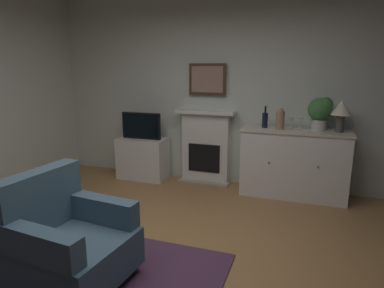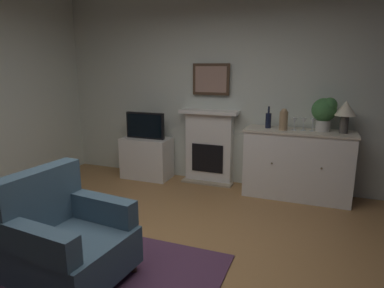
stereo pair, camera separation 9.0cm
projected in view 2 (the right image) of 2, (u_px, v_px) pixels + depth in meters
The scene contains 16 objects.
ground_plane at pixel (152, 276), 2.89m from camera, with size 5.44×5.05×0.10m, color #9E7042.
wall_rear at pixel (229, 84), 4.81m from camera, with size 5.44×0.06×2.95m, color silver.
area_rug at pixel (58, 278), 2.76m from camera, with size 2.59×1.69×0.02m, color #4C2D47.
fireplace_unit at pixel (209, 147), 4.99m from camera, with size 0.87×0.30×1.10m.
framed_picture at pixel (211, 79), 4.81m from camera, with size 0.55×0.04×0.45m.
sideboard_cabinet at pixel (297, 164), 4.41m from camera, with size 1.39×0.49×0.92m.
table_lamp at pixel (346, 111), 4.06m from camera, with size 0.26×0.26×0.40m.
wine_bottle at pixel (268, 120), 4.44m from camera, with size 0.08×0.08×0.29m.
wine_glass_left at pixel (295, 121), 4.28m from camera, with size 0.07×0.07×0.16m.
wine_glass_center at pixel (304, 121), 4.26m from camera, with size 0.07×0.07×0.16m.
wine_glass_right at pixel (313, 122), 4.22m from camera, with size 0.07×0.07×0.16m.
vase_decorative at pixel (284, 119), 4.30m from camera, with size 0.11×0.11×0.28m.
tv_cabinet at pixel (147, 158), 5.23m from camera, with size 0.75×0.42×0.64m.
tv_set at pixel (145, 126), 5.09m from camera, with size 0.62×0.07×0.40m.
potted_plant_small at pixel (325, 111), 4.19m from camera, with size 0.30×0.30×0.43m.
armchair at pixel (66, 239), 2.66m from camera, with size 0.88×0.84×0.92m.
Camera 2 is at (1.23, -2.26, 1.72)m, focal length 31.16 mm.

